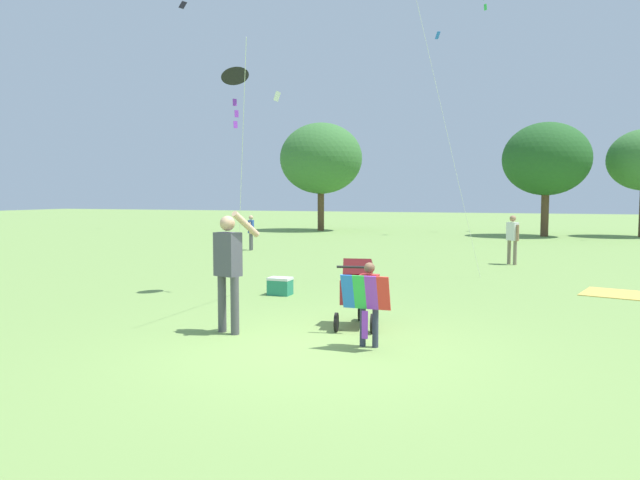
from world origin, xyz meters
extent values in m
plane|color=#75994C|center=(0.00, 0.00, 0.00)|extent=(120.00, 120.00, 0.00)
cylinder|color=brown|center=(-8.40, 23.83, 1.08)|extent=(0.36, 0.36, 2.15)
ellipsoid|color=#387033|center=(-8.40, 23.83, 3.98)|extent=(4.58, 4.12, 3.89)
cylinder|color=brown|center=(3.20, 23.03, 1.03)|extent=(0.36, 0.36, 2.06)
ellipsoid|color=#235623|center=(3.20, 23.03, 3.68)|extent=(4.05, 3.65, 3.44)
cylinder|color=#33384C|center=(0.72, 0.29, 0.27)|extent=(0.08, 0.08, 0.55)
cylinder|color=#33384C|center=(0.54, 0.29, 0.27)|extent=(0.08, 0.08, 0.55)
cube|color=red|center=(0.63, 0.29, 0.75)|extent=(0.24, 0.15, 0.41)
cylinder|color=brown|center=(0.78, 0.29, 0.72)|extent=(0.06, 0.06, 0.36)
cylinder|color=brown|center=(0.48, 0.30, 0.72)|extent=(0.06, 0.06, 0.36)
sphere|color=brown|center=(0.63, 0.29, 1.04)|extent=(0.14, 0.14, 0.14)
cube|color=red|center=(0.86, 0.11, 0.74)|extent=(0.16, 0.16, 0.45)
cube|color=purple|center=(0.71, 0.11, 0.74)|extent=(0.16, 0.16, 0.45)
cube|color=green|center=(0.55, 0.11, 0.74)|extent=(0.16, 0.16, 0.45)
cube|color=blue|center=(0.39, 0.12, 0.74)|extent=(0.16, 0.16, 0.45)
cube|color=purple|center=(0.63, 0.09, 0.33)|extent=(0.08, 0.01, 0.36)
cylinder|color=#4C4C51|center=(-1.59, 0.39, 0.41)|extent=(0.12, 0.12, 0.83)
cylinder|color=#4C4C51|center=(-1.34, 0.32, 0.41)|extent=(0.12, 0.12, 0.83)
cube|color=#4C4C56|center=(-1.47, 0.35, 1.14)|extent=(0.41, 0.32, 0.62)
cylinder|color=tan|center=(-1.68, 0.42, 1.10)|extent=(0.09, 0.09, 0.55)
cylinder|color=tan|center=(-1.21, 0.42, 1.57)|extent=(0.24, 0.51, 0.39)
sphere|color=tan|center=(-1.47, 0.35, 1.58)|extent=(0.21, 0.21, 0.21)
cylinder|color=black|center=(0.08, 1.79, 0.14)|extent=(0.09, 0.28, 0.28)
cylinder|color=black|center=(-0.04, 0.96, 0.14)|extent=(0.09, 0.28, 0.28)
cylinder|color=black|center=(0.48, 1.05, 0.14)|extent=(0.09, 0.28, 0.28)
cube|color=maroon|center=(0.16, 1.38, 0.56)|extent=(0.54, 0.71, 0.36)
cube|color=maroon|center=(0.13, 1.50, 0.86)|extent=(0.48, 0.48, 0.35)
cylinder|color=black|center=(0.23, 0.92, 0.96)|extent=(0.48, 0.12, 0.04)
cone|color=black|center=(-2.97, 3.49, 4.33)|extent=(0.74, 0.75, 0.31)
cube|color=purple|center=(-2.99, 3.51, 3.81)|extent=(0.07, 0.07, 0.14)
cube|color=purple|center=(-2.96, 3.53, 3.59)|extent=(0.07, 0.07, 0.14)
cube|color=purple|center=(-2.95, 3.47, 3.37)|extent=(0.07, 0.07, 0.14)
cylinder|color=silver|center=(-2.09, 2.00, 2.09)|extent=(1.76, 3.00, 4.18)
cube|color=green|center=(1.45, 7.61, 6.37)|extent=(0.08, 0.07, 0.14)
cylinder|color=silver|center=(0.71, 6.67, 3.52)|extent=(1.53, 1.80, 7.03)
cube|color=black|center=(-16.17, 22.49, 12.64)|extent=(0.51, 0.19, 0.53)
cube|color=white|center=(-8.29, 17.63, 6.39)|extent=(0.22, 0.37, 0.45)
cube|color=blue|center=(-2.56, 26.81, 10.84)|extent=(0.29, 0.46, 0.45)
cylinder|color=#7F705B|center=(2.02, 10.60, 0.34)|extent=(0.10, 0.10, 0.69)
cylinder|color=#7F705B|center=(2.19, 10.46, 0.34)|extent=(0.10, 0.10, 0.69)
cube|color=silver|center=(2.10, 10.53, 0.95)|extent=(0.35, 0.34, 0.52)
cylinder|color=#A37556|center=(1.96, 10.65, 0.91)|extent=(0.07, 0.07, 0.46)
cylinder|color=#A37556|center=(2.25, 10.41, 0.91)|extent=(0.07, 0.07, 0.46)
sphere|color=#A37556|center=(2.10, 10.53, 1.31)|extent=(0.18, 0.18, 0.18)
cylinder|color=#4C4C51|center=(-6.87, 12.08, 0.31)|extent=(0.09, 0.09, 0.62)
cylinder|color=#4C4C51|center=(-6.83, 11.89, 0.31)|extent=(0.09, 0.09, 0.62)
cube|color=#284CA8|center=(-6.85, 11.99, 0.85)|extent=(0.22, 0.30, 0.46)
cylinder|color=tan|center=(-6.89, 12.15, 0.82)|extent=(0.07, 0.07, 0.41)
cylinder|color=tan|center=(-6.81, 11.82, 0.82)|extent=(0.07, 0.07, 0.41)
sphere|color=tan|center=(-6.85, 11.99, 1.17)|extent=(0.16, 0.16, 0.16)
cube|color=gold|center=(4.37, 5.92, 0.01)|extent=(1.77, 1.60, 0.02)
cube|color=#288466|center=(-2.07, 3.59, 0.15)|extent=(0.44, 0.32, 0.30)
cube|color=white|center=(-2.07, 3.59, 0.33)|extent=(0.45, 0.33, 0.05)
camera|label=1|loc=(2.58, -7.09, 1.98)|focal=33.23mm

